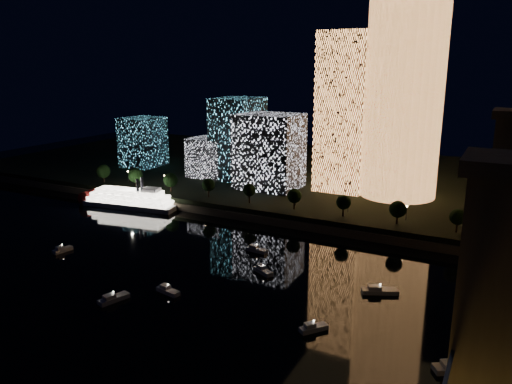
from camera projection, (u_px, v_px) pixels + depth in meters
ground at (185, 329)px, 117.91m from camera, size 520.00×520.00×0.00m
far_bank at (368, 181)px, 254.69m from camera, size 420.00×160.00×5.00m
seawall at (312, 226)px, 187.96m from camera, size 420.00×6.00×3.00m
tower_cylindrical at (404, 92)px, 207.07m from camera, size 34.00×34.00×88.65m
tower_rectangular at (345, 113)px, 220.62m from camera, size 21.80×21.80×69.37m
midrise_blocks at (226, 145)px, 246.39m from camera, size 108.17×36.04×39.64m
truss_bridge at (497, 324)px, 87.98m from camera, size 13.00×266.00×50.00m
riverboat at (126, 199)px, 217.13m from camera, size 46.45×15.86×13.74m
motorboats at (230, 311)px, 124.55m from camera, size 130.36×84.10×2.78m
esplanade_trees at (229, 187)px, 208.57m from camera, size 166.07×6.87×8.93m
street_lamps at (248, 189)px, 211.58m from camera, size 132.70×0.70×5.65m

